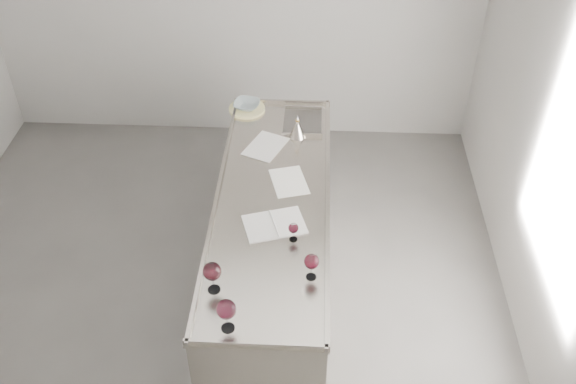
{
  "coord_description": "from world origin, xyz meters",
  "views": [
    {
      "loc": [
        0.77,
        -2.93,
        3.7
      ],
      "look_at": [
        0.61,
        0.28,
        1.02
      ],
      "focal_mm": 40.0,
      "sensor_mm": 36.0,
      "label": 1
    }
  ],
  "objects_px": {
    "wine_glass_middle": "(226,310)",
    "notebook": "(274,224)",
    "wine_glass_left": "(212,272)",
    "wine_funnel": "(297,130)",
    "wine_glass_small": "(293,229)",
    "counter": "(273,249)",
    "ceramic_bowl": "(247,105)",
    "wine_glass_right": "(312,262)"
  },
  "relations": [
    {
      "from": "wine_glass_middle",
      "to": "ceramic_bowl",
      "type": "relative_size",
      "value": 1.02
    },
    {
      "from": "counter",
      "to": "notebook",
      "type": "relative_size",
      "value": 5.51
    },
    {
      "from": "wine_glass_middle",
      "to": "notebook",
      "type": "xyz_separation_m",
      "value": [
        0.2,
        0.82,
        -0.14
      ]
    },
    {
      "from": "wine_glass_right",
      "to": "wine_glass_small",
      "type": "distance_m",
      "value": 0.33
    },
    {
      "from": "ceramic_bowl",
      "to": "wine_funnel",
      "type": "bearing_deg",
      "value": -39.89
    },
    {
      "from": "wine_glass_small",
      "to": "notebook",
      "type": "xyz_separation_m",
      "value": [
        -0.12,
        0.12,
        -0.09
      ]
    },
    {
      "from": "wine_glass_left",
      "to": "notebook",
      "type": "height_order",
      "value": "wine_glass_left"
    },
    {
      "from": "wine_glass_right",
      "to": "notebook",
      "type": "xyz_separation_m",
      "value": [
        -0.24,
        0.43,
        -0.12
      ]
    },
    {
      "from": "wine_glass_right",
      "to": "wine_glass_left",
      "type": "bearing_deg",
      "value": -167.2
    },
    {
      "from": "ceramic_bowl",
      "to": "wine_funnel",
      "type": "height_order",
      "value": "wine_funnel"
    },
    {
      "from": "wine_glass_small",
      "to": "wine_funnel",
      "type": "bearing_deg",
      "value": 90.92
    },
    {
      "from": "ceramic_bowl",
      "to": "wine_funnel",
      "type": "xyz_separation_m",
      "value": [
        0.42,
        -0.35,
        0.01
      ]
    },
    {
      "from": "wine_glass_middle",
      "to": "wine_glass_right",
      "type": "height_order",
      "value": "wine_glass_middle"
    },
    {
      "from": "wine_glass_right",
      "to": "ceramic_bowl",
      "type": "height_order",
      "value": "wine_glass_right"
    },
    {
      "from": "counter",
      "to": "wine_glass_middle",
      "type": "height_order",
      "value": "wine_glass_middle"
    },
    {
      "from": "ceramic_bowl",
      "to": "wine_funnel",
      "type": "relative_size",
      "value": 1.1
    },
    {
      "from": "wine_funnel",
      "to": "wine_glass_middle",
      "type": "bearing_deg",
      "value": -99.49
    },
    {
      "from": "wine_glass_middle",
      "to": "notebook",
      "type": "relative_size",
      "value": 0.48
    },
    {
      "from": "counter",
      "to": "notebook",
      "type": "height_order",
      "value": "counter"
    },
    {
      "from": "wine_glass_left",
      "to": "wine_glass_small",
      "type": "distance_m",
      "value": 0.61
    },
    {
      "from": "counter",
      "to": "wine_glass_small",
      "type": "relative_size",
      "value": 18.83
    },
    {
      "from": "wine_glass_left",
      "to": "wine_funnel",
      "type": "bearing_deg",
      "value": 74.97
    },
    {
      "from": "wine_glass_left",
      "to": "wine_glass_small",
      "type": "relative_size",
      "value": 1.59
    },
    {
      "from": "wine_glass_left",
      "to": "counter",
      "type": "bearing_deg",
      "value": 71.32
    },
    {
      "from": "wine_glass_left",
      "to": "ceramic_bowl",
      "type": "relative_size",
      "value": 1.0
    },
    {
      "from": "notebook",
      "to": "counter",
      "type": "bearing_deg",
      "value": 79.75
    },
    {
      "from": "counter",
      "to": "notebook",
      "type": "xyz_separation_m",
      "value": [
        0.03,
        -0.26,
        0.47
      ]
    },
    {
      "from": "wine_glass_small",
      "to": "ceramic_bowl",
      "type": "bearing_deg",
      "value": 106.52
    },
    {
      "from": "wine_glass_left",
      "to": "wine_funnel",
      "type": "height_order",
      "value": "wine_glass_left"
    },
    {
      "from": "counter",
      "to": "notebook",
      "type": "bearing_deg",
      "value": -82.69
    },
    {
      "from": "wine_glass_right",
      "to": "ceramic_bowl",
      "type": "relative_size",
      "value": 0.85
    },
    {
      "from": "wine_glass_middle",
      "to": "wine_glass_small",
      "type": "xyz_separation_m",
      "value": [
        0.32,
        0.7,
        -0.06
      ]
    },
    {
      "from": "notebook",
      "to": "wine_funnel",
      "type": "height_order",
      "value": "wine_funnel"
    },
    {
      "from": "wine_glass_right",
      "to": "wine_funnel",
      "type": "height_order",
      "value": "wine_funnel"
    },
    {
      "from": "wine_glass_left",
      "to": "notebook",
      "type": "xyz_separation_m",
      "value": [
        0.31,
        0.56,
        -0.14
      ]
    },
    {
      "from": "wine_glass_right",
      "to": "ceramic_bowl",
      "type": "bearing_deg",
      "value": 107.28
    },
    {
      "from": "wine_glass_left",
      "to": "wine_glass_small",
      "type": "bearing_deg",
      "value": 44.98
    },
    {
      "from": "wine_funnel",
      "to": "notebook",
      "type": "bearing_deg",
      "value": -96.17
    },
    {
      "from": "wine_glass_middle",
      "to": "ceramic_bowl",
      "type": "distance_m",
      "value": 2.17
    },
    {
      "from": "wine_glass_right",
      "to": "wine_glass_small",
      "type": "relative_size",
      "value": 1.35
    },
    {
      "from": "wine_glass_left",
      "to": "wine_glass_right",
      "type": "distance_m",
      "value": 0.56
    },
    {
      "from": "wine_glass_right",
      "to": "ceramic_bowl",
      "type": "distance_m",
      "value": 1.85
    }
  ]
}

